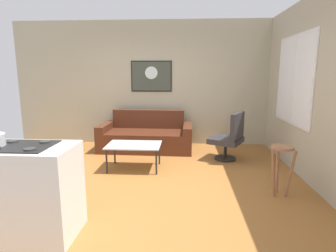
% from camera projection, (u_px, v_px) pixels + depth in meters
% --- Properties ---
extents(ground, '(6.40, 6.40, 0.04)m').
position_uv_depth(ground, '(136.00, 182.00, 4.30)').
color(ground, '#985F2C').
extents(back_wall, '(6.40, 0.05, 2.80)m').
position_uv_depth(back_wall, '(153.00, 84.00, 6.41)').
color(back_wall, '#ACA68C').
rests_on(back_wall, ground).
extents(right_wall, '(0.05, 6.40, 2.80)m').
position_uv_depth(right_wall, '(311.00, 89.00, 4.16)').
color(right_wall, '#ACA68D').
rests_on(right_wall, ground).
extents(couch, '(1.98, 0.96, 0.82)m').
position_uv_depth(couch, '(146.00, 137.00, 6.06)').
color(couch, '#4F2516').
rests_on(couch, ground).
extents(coffee_table, '(0.92, 0.63, 0.43)m').
position_uv_depth(coffee_table, '(134.00, 146.00, 4.79)').
color(coffee_table, silver).
rests_on(coffee_table, ground).
extents(armchair, '(0.75, 0.76, 0.92)m').
position_uv_depth(armchair, '(230.00, 137.00, 5.26)').
color(armchair, black).
rests_on(armchair, ground).
extents(bar_stool, '(0.35, 0.34, 0.69)m').
position_uv_depth(bar_stool, '(281.00, 159.00, 3.71)').
color(bar_stool, '#976242').
rests_on(bar_stool, ground).
extents(wall_painting, '(0.93, 0.03, 0.69)m').
position_uv_depth(wall_painting, '(151.00, 76.00, 6.34)').
color(wall_painting, black).
extents(window, '(0.03, 1.55, 1.51)m').
position_uv_depth(window, '(294.00, 80.00, 4.73)').
color(window, silver).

